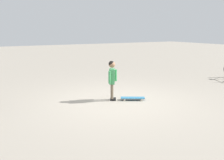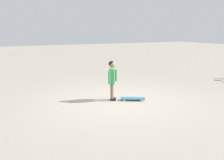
# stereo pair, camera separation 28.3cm
# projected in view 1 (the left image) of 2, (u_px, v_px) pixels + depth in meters

# --- Properties ---
(ground_plane) EXTENTS (50.00, 50.00, 0.00)m
(ground_plane) POSITION_uv_depth(u_px,v_px,m) (117.00, 102.00, 6.60)
(ground_plane) COLOR #9E9384
(child_person) EXTENTS (0.36, 0.28, 1.06)m
(child_person) POSITION_uv_depth(u_px,v_px,m) (112.00, 76.00, 6.64)
(child_person) COLOR brown
(child_person) RESTS_ON ground
(skateboard) EXTENTS (0.65, 0.49, 0.07)m
(skateboard) POSITION_uv_depth(u_px,v_px,m) (133.00, 98.00, 6.74)
(skateboard) COLOR teal
(skateboard) RESTS_ON ground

